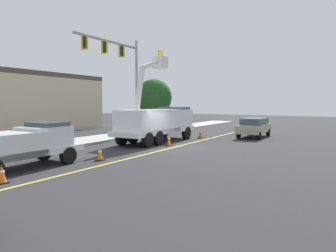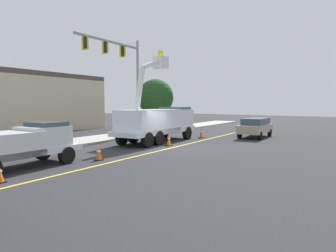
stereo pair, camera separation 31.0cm
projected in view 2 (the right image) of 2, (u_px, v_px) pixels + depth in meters
name	position (u px, v px, depth m)	size (l,w,h in m)	color
ground	(173.00, 148.00, 20.47)	(120.00, 120.00, 0.00)	#2D2D30
sidewalk_far_side	(91.00, 140.00, 24.54)	(60.00, 3.60, 0.12)	#B2ADA3
lane_centre_stripe	(173.00, 148.00, 20.47)	(50.00, 0.16, 0.01)	yellow
utility_bucket_truck	(158.00, 121.00, 23.48)	(8.42, 3.35, 7.06)	white
service_pickup_truck	(19.00, 144.00, 13.83)	(5.79, 2.68, 2.06)	silver
passing_minivan	(255.00, 126.00, 26.61)	(4.97, 2.40, 1.69)	tan
traffic_cone_mid_front	(99.00, 153.00, 15.86)	(0.40, 0.40, 0.75)	black
traffic_cone_mid_rear	(169.00, 140.00, 21.35)	(0.40, 0.40, 0.82)	black
traffic_cone_trailing	(201.00, 133.00, 26.25)	(0.40, 0.40, 0.86)	black
traffic_signal_mast	(121.00, 66.00, 25.80)	(7.45, 1.06, 8.68)	gray
street_tree_right	(155.00, 97.00, 33.57)	(4.01, 4.01, 5.68)	brown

